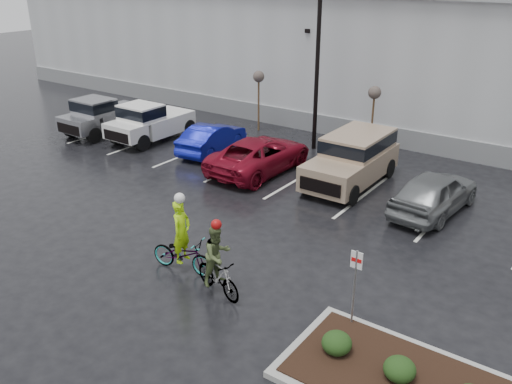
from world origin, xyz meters
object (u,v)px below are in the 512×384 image
Objects in this scene: sapling_mid at (374,96)px; cyclist_olive at (218,267)px; pickup_silver at (109,114)px; car_grey at (435,192)px; suv_tan at (351,161)px; pickup_white at (155,120)px; car_blue at (212,138)px; lamppost at (319,28)px; cyclist_hivis at (183,248)px; fire_lane_sign at (355,280)px; sapling_west at (259,80)px; car_red at (260,155)px.

sapling_mid is 1.42× the size of cyclist_olive.
pickup_silver is 1.14× the size of car_grey.
sapling_mid is 0.63× the size of suv_tan.
pickup_white is 1.14× the size of car_grey.
car_grey is (10.89, -0.61, 0.09)m from car_blue.
suv_tan is (3.52, -3.23, -4.66)m from lamppost.
cyclist_hivis is at bearing 66.46° from car_grey.
sapling_mid is 0.62× the size of pickup_white.
fire_lane_sign is at bearing -67.51° from sapling_mid.
lamppost is 4.08× the size of cyclist_olive.
sapling_west is 0.59× the size of car_red.
suv_tan reaches higher than pickup_white.
car_red is (7.08, -0.77, -0.23)m from pickup_white.
sapling_mid is 10.99m from pickup_white.
lamppost is at bearing 20.31° from pickup_silver.
cyclist_hivis reaches higher than pickup_silver.
fire_lane_sign is 3.78m from cyclist_olive.
car_blue is 10.91m from car_grey.
car_blue is at bearing -179.73° from suv_tan.
car_red is at bearing -6.21° from pickup_white.
sapling_west is at bearing 51.05° from pickup_white.
car_red is (9.97, -0.23, -0.23)m from pickup_silver.
suv_tan is at bearing 173.10° from car_blue.
sapling_west is at bearing 150.64° from suv_tan.
cyclist_olive is at bearing -38.50° from pickup_white.
pickup_silver is 15.35m from cyclist_hivis.
car_blue is at bearing 0.43° from pickup_white.
lamppost is at bearing 137.44° from suv_tan.
lamppost is 14.05m from cyclist_olive.
cyclist_hivis is (2.53, -12.17, -4.92)m from lamppost.
cyclist_hivis is (6.53, -13.17, -1.96)m from sapling_west.
fire_lane_sign is 0.48× the size of car_grey.
sapling_mid is at bearing 21.11° from cyclist_olive.
car_red is 2.16× the size of cyclist_hivis.
lamppost reaches higher than pickup_white.
pickup_silver is 2.94m from pickup_white.
sapling_mid is 6.15m from car_red.
car_grey is at bearing -177.80° from car_red.
sapling_west is 6.53m from car_red.
cyclist_hivis is at bearing -89.87° from sapling_mid.
suv_tan is at bearing -42.56° from lamppost.
lamppost is 9.42m from pickup_white.
pickup_silver reaches higher than car_grey.
pickup_silver is at bearing -142.76° from sapling_west.
fire_lane_sign is at bearing -29.13° from pickup_white.
cyclist_olive reaches higher than pickup_white.
cyclist_hivis reaches higher than pickup_white.
car_grey is at bearing -2.29° from pickup_white.
lamppost reaches higher than car_red.
car_grey is at bearing -10.06° from suv_tan.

